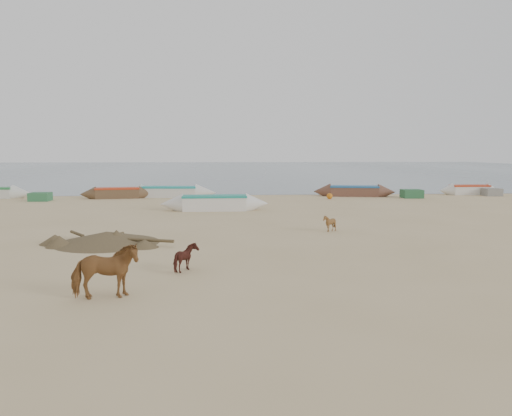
# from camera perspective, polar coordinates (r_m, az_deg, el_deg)

# --- Properties ---
(ground) EXTENTS (140.00, 140.00, 0.00)m
(ground) POSITION_cam_1_polar(r_m,az_deg,el_deg) (18.92, 0.79, -4.39)
(ground) COLOR tan
(ground) RESTS_ON ground
(sea) EXTENTS (160.00, 160.00, 0.00)m
(sea) POSITION_cam_1_polar(r_m,az_deg,el_deg) (100.60, -2.91, 4.50)
(sea) COLOR slate
(sea) RESTS_ON ground
(cow_adult) EXTENTS (1.72, 0.99, 1.36)m
(cow_adult) POSITION_cam_1_polar(r_m,az_deg,el_deg) (12.73, -16.89, -6.95)
(cow_adult) COLOR brown
(cow_adult) RESTS_ON ground
(calf_front) EXTENTS (0.71, 0.64, 0.76)m
(calf_front) POSITION_cam_1_polar(r_m,az_deg,el_deg) (22.49, 8.40, -1.73)
(calf_front) COLOR brown
(calf_front) RESTS_ON ground
(calf_right) EXTENTS (0.74, 0.85, 0.81)m
(calf_right) POSITION_cam_1_polar(r_m,az_deg,el_deg) (15.11, -7.95, -5.68)
(calf_right) COLOR #4E2119
(calf_right) RESTS_ON ground
(near_canoe) EXTENTS (6.57, 1.39, 0.92)m
(near_canoe) POSITION_cam_1_polar(r_m,az_deg,el_deg) (30.24, -4.76, 0.58)
(near_canoe) COLOR silver
(near_canoe) RESTS_ON ground
(debris_pile) EXTENTS (5.40, 5.40, 0.45)m
(debris_pile) POSITION_cam_1_polar(r_m,az_deg,el_deg) (20.39, -16.66, -3.22)
(debris_pile) COLOR brown
(debris_pile) RESTS_ON ground
(waterline_canoes) EXTENTS (53.36, 3.91, 0.84)m
(waterline_canoes) POSITION_cam_1_polar(r_m,az_deg,el_deg) (39.62, 1.90, 1.94)
(waterline_canoes) COLOR silver
(waterline_canoes) RESTS_ON ground
(beach_clutter) EXTENTS (43.56, 5.42, 0.64)m
(beach_clutter) POSITION_cam_1_polar(r_m,az_deg,el_deg) (38.50, 2.66, 1.64)
(beach_clutter) COLOR #2F6941
(beach_clutter) RESTS_ON ground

